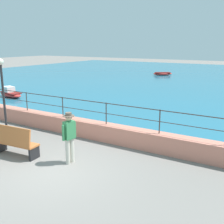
{
  "coord_description": "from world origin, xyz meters",
  "views": [
    {
      "loc": [
        5.87,
        -5.98,
        3.92
      ],
      "look_at": [
        -0.03,
        3.7,
        1.1
      ],
      "focal_mm": 44.64,
      "sensor_mm": 36.0,
      "label": 1
    }
  ],
  "objects_px": {
    "boat_1": "(163,74)",
    "person_walking": "(69,135)",
    "boat_2": "(10,93)",
    "lamp_post": "(2,84)",
    "bench_main": "(14,141)"
  },
  "relations": [
    {
      "from": "bench_main",
      "to": "lamp_post",
      "type": "relative_size",
      "value": 0.53
    },
    {
      "from": "person_walking",
      "to": "lamp_post",
      "type": "xyz_separation_m",
      "value": [
        -4.67,
        1.15,
        1.22
      ]
    },
    {
      "from": "bench_main",
      "to": "boat_2",
      "type": "xyz_separation_m",
      "value": [
        -9.08,
        7.18,
        -0.23
      ]
    },
    {
      "from": "person_walking",
      "to": "boat_2",
      "type": "height_order",
      "value": "person_walking"
    },
    {
      "from": "boat_1",
      "to": "person_walking",
      "type": "bearing_deg",
      "value": -75.22
    },
    {
      "from": "person_walking",
      "to": "boat_2",
      "type": "bearing_deg",
      "value": 149.26
    },
    {
      "from": "lamp_post",
      "to": "boat_2",
      "type": "xyz_separation_m",
      "value": [
        -6.46,
        5.47,
        -1.87
      ]
    },
    {
      "from": "boat_2",
      "to": "person_walking",
      "type": "bearing_deg",
      "value": -30.74
    },
    {
      "from": "lamp_post",
      "to": "person_walking",
      "type": "bearing_deg",
      "value": -13.86
    },
    {
      "from": "person_walking",
      "to": "lamp_post",
      "type": "bearing_deg",
      "value": 166.14
    },
    {
      "from": "person_walking",
      "to": "boat_2",
      "type": "relative_size",
      "value": 0.72
    },
    {
      "from": "person_walking",
      "to": "boat_1",
      "type": "height_order",
      "value": "person_walking"
    },
    {
      "from": "person_walking",
      "to": "boat_1",
      "type": "xyz_separation_m",
      "value": [
        -6.81,
        25.83,
        -0.72
      ]
    },
    {
      "from": "boat_1",
      "to": "bench_main",
      "type": "bearing_deg",
      "value": -79.76
    },
    {
      "from": "lamp_post",
      "to": "bench_main",
      "type": "bearing_deg",
      "value": -33.15
    }
  ]
}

